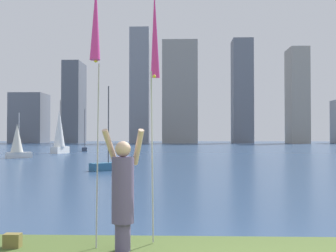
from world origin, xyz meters
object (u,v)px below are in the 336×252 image
object	(u,v)px
person	(123,190)
sailboat_3	(108,165)
bag	(12,240)
kite_flag_right	(155,38)
sailboat_2	(84,148)
sailboat_5	(17,142)
kite_flag_left	(96,27)
sailboat_0	(59,133)

from	to	relation	value
person	sailboat_3	xyz separation A→B (m)	(-2.80, 14.52, -0.66)
bag	kite_flag_right	bearing A→B (deg)	16.86
sailboat_2	sailboat_5	size ratio (longest dim) A/B	1.32
kite_flag_right	bag	world-z (taller)	kite_flag_right
kite_flag_left	sailboat_0	distance (m)	35.84
sailboat_2	kite_flag_right	bearing A→B (deg)	-75.10
kite_flag_left	sailboat_5	xyz separation A→B (m)	(-11.42, 25.63, -2.20)
kite_flag_left	kite_flag_right	xyz separation A→B (m)	(0.87, 0.77, -0.00)
kite_flag_right	sailboat_0	size ratio (longest dim) A/B	0.82
bag	kite_flag_left	bearing A→B (deg)	-4.43
sailboat_0	sailboat_3	bearing A→B (deg)	-67.13
sailboat_0	sailboat_5	world-z (taller)	sailboat_0
person	kite_flag_left	size ratio (longest dim) A/B	0.45
sailboat_3	sailboat_5	world-z (taller)	sailboat_3
kite_flag_right	sailboat_2	world-z (taller)	sailboat_2
kite_flag_left	sailboat_3	distance (m)	15.03
person	sailboat_5	distance (m)	28.26
person	kite_flag_right	bearing A→B (deg)	71.13
kite_flag_left	kite_flag_right	world-z (taller)	kite_flag_right
sailboat_3	sailboat_5	distance (m)	14.38
kite_flag_left	sailboat_0	world-z (taller)	sailboat_0
bag	sailboat_0	xyz separation A→B (m)	(-9.34, 34.08, 1.90)
kite_flag_right	bag	xyz separation A→B (m)	(-2.19, -0.66, -3.33)
sailboat_0	kite_flag_left	bearing A→B (deg)	-72.68
bag	sailboat_0	bearing A→B (deg)	105.33
person	bag	xyz separation A→B (m)	(-1.76, 0.12, -0.81)
person	sailboat_0	world-z (taller)	sailboat_0
bag	sailboat_3	world-z (taller)	sailboat_3
sailboat_2	sailboat_3	bearing A→B (deg)	-74.21
person	sailboat_2	size ratio (longest dim) A/B	0.40
person	sailboat_0	xyz separation A→B (m)	(-11.10, 34.20, 1.10)
kite_flag_right	sailboat_0	world-z (taller)	sailboat_0
sailboat_3	sailboat_5	bearing A→B (deg)	129.15
bag	sailboat_2	bearing A→B (deg)	101.67
person	sailboat_2	xyz separation A→B (m)	(-9.98, 39.91, -0.61)
kite_flag_left	sailboat_3	size ratio (longest dim) A/B	0.99
kite_flag_left	bag	distance (m)	3.59
person	sailboat_3	size ratio (longest dim) A/B	0.44
person	kite_flag_left	bearing A→B (deg)	-172.46
sailboat_5	sailboat_2	bearing A→B (deg)	82.49
person	kite_flag_right	size ratio (longest dim) A/B	0.44
kite_flag_left	kite_flag_right	distance (m)	1.16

